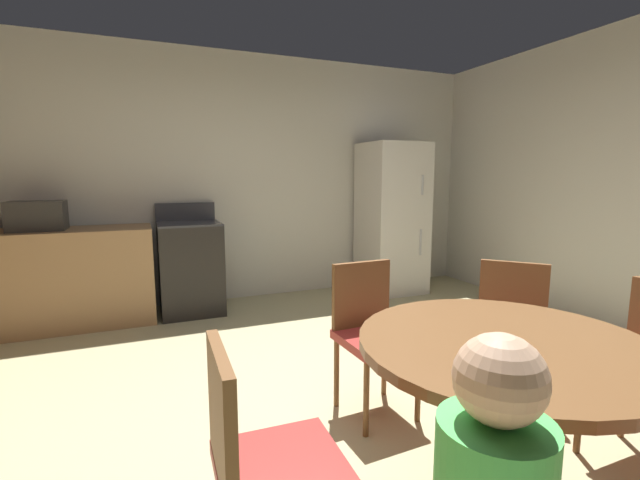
# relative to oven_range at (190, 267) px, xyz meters

# --- Properties ---
(ground_plane) EXTENTS (14.00, 14.00, 0.00)m
(ground_plane) POSITION_rel_oven_range_xyz_m (0.56, -2.43, -0.47)
(ground_plane) COLOR tan
(wall_back) EXTENTS (6.14, 0.12, 2.70)m
(wall_back) POSITION_rel_oven_range_xyz_m (0.56, 0.40, 0.88)
(wall_back) COLOR beige
(wall_back) RESTS_ON ground
(kitchen_counter) EXTENTS (1.86, 0.60, 0.90)m
(kitchen_counter) POSITION_rel_oven_range_xyz_m (-1.28, -0.00, -0.02)
(kitchen_counter) COLOR #9E754C
(kitchen_counter) RESTS_ON ground
(oven_range) EXTENTS (0.60, 0.60, 1.10)m
(oven_range) POSITION_rel_oven_range_xyz_m (0.00, 0.00, 0.00)
(oven_range) COLOR black
(oven_range) RESTS_ON ground
(refrigerator) EXTENTS (0.68, 0.68, 1.76)m
(refrigerator) POSITION_rel_oven_range_xyz_m (2.32, -0.05, 0.41)
(refrigerator) COLOR silver
(refrigerator) RESTS_ON ground
(microwave) EXTENTS (0.44, 0.32, 0.26)m
(microwave) POSITION_rel_oven_range_xyz_m (-1.28, -0.00, 0.56)
(microwave) COLOR #2D2B28
(microwave) RESTS_ON kitchen_counter
(dining_table) EXTENTS (1.10, 1.10, 0.76)m
(dining_table) POSITION_rel_oven_range_xyz_m (0.82, -3.29, 0.13)
(dining_table) COLOR brown
(dining_table) RESTS_ON ground
(chair_west) EXTENTS (0.41, 0.41, 0.87)m
(chair_west) POSITION_rel_oven_range_xyz_m (-0.13, -3.26, 0.03)
(chair_west) COLOR brown
(chair_west) RESTS_ON ground
(chair_northeast) EXTENTS (0.56, 0.56, 0.87)m
(chair_northeast) POSITION_rel_oven_range_xyz_m (1.53, -2.65, 0.03)
(chair_northeast) COLOR brown
(chair_northeast) RESTS_ON ground
(chair_north) EXTENTS (0.42, 0.42, 0.87)m
(chair_north) POSITION_rel_oven_range_xyz_m (0.77, -2.34, 0.03)
(chair_north) COLOR brown
(chair_north) RESTS_ON ground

